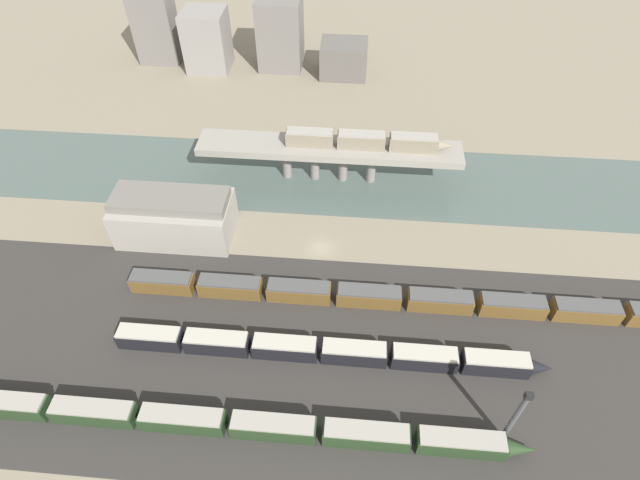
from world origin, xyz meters
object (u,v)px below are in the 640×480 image
at_px(train_yard_mid, 328,351).
at_px(warehouse_building, 174,216).
at_px(train_on_bridge, 368,141).
at_px(train_yard_near, 194,420).
at_px(signal_tower, 515,417).
at_px(train_yard_far, 413,299).

bearing_deg(train_yard_mid, warehouse_building, 141.47).
distance_m(train_on_bridge, train_yard_near, 63.55).
bearing_deg(train_yard_near, signal_tower, 2.46).
relative_size(train_yard_near, train_yard_mid, 1.38).
bearing_deg(train_yard_mid, train_on_bridge, 83.88).
xyz_separation_m(train_on_bridge, signal_tower, (20.97, -56.60, -3.61)).
bearing_deg(train_on_bridge, signal_tower, -69.67).
bearing_deg(train_yard_near, train_on_bridge, 68.37).
bearing_deg(train_yard_mid, train_yard_far, 39.47).
height_order(train_yard_mid, signal_tower, signal_tower).
bearing_deg(signal_tower, train_yard_mid, 156.67).
height_order(train_on_bridge, signal_tower, signal_tower).
height_order(train_yard_mid, train_yard_far, train_yard_far).
distance_m(train_yard_far, warehouse_building, 47.88).
bearing_deg(warehouse_building, train_yard_far, -16.82).
xyz_separation_m(train_yard_far, warehouse_building, (-45.73, 13.83, 3.09)).
relative_size(train_yard_mid, warehouse_building, 3.12).
relative_size(train_yard_near, signal_tower, 7.05).
distance_m(train_yard_near, warehouse_building, 40.77).
xyz_separation_m(train_on_bridge, train_yard_near, (-23.20, -58.50, -8.83)).
xyz_separation_m(train_on_bridge, train_yard_mid, (-4.87, -45.45, -8.85)).
height_order(train_yard_near, warehouse_building, warehouse_building).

